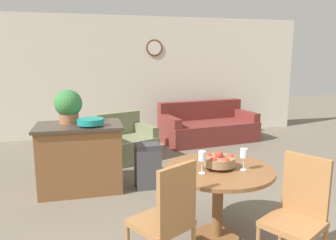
{
  "coord_description": "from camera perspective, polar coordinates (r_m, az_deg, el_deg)",
  "views": [
    {
      "loc": [
        -1.07,
        -1.82,
        1.77
      ],
      "look_at": [
        -0.02,
        2.47,
        0.93
      ],
      "focal_mm": 35.0,
      "sensor_mm": 36.0,
      "label": 1
    }
  ],
  "objects": [
    {
      "name": "dining_chair_near_right",
      "position": [
        2.98,
        21.71,
        -14.46
      ],
      "size": [
        0.57,
        0.57,
        0.98
      ],
      "rotation": [
        0.0,
        0.0,
        8.38
      ],
      "color": "#9E6B3D",
      "rests_on": "ground_plane"
    },
    {
      "name": "armchair",
      "position": [
        5.91,
        -7.43,
        -4.01
      ],
      "size": [
        1.13,
        1.12,
        0.8
      ],
      "rotation": [
        0.0,
        0.0,
        0.41
      ],
      "color": "#7A7F5B",
      "rests_on": "ground_plane"
    },
    {
      "name": "couch",
      "position": [
        7.17,
        6.86,
        -1.3
      ],
      "size": [
        2.12,
        1.28,
        0.83
      ],
      "rotation": [
        0.0,
        0.0,
        0.15
      ],
      "color": "maroon",
      "rests_on": "ground_plane"
    },
    {
      "name": "dining_chair_near_left",
      "position": [
        2.7,
        -0.16,
        -16.36
      ],
      "size": [
        0.57,
        0.57,
        0.98
      ],
      "rotation": [
        0.0,
        0.0,
        6.81
      ],
      "color": "#9E6B3D",
      "rests_on": "ground_plane"
    },
    {
      "name": "potted_plant",
      "position": [
        4.58,
        -16.96,
        2.42
      ],
      "size": [
        0.36,
        0.36,
        0.45
      ],
      "color": "#A36642",
      "rests_on": "kitchen_island"
    },
    {
      "name": "dining_table",
      "position": [
        3.26,
        8.73,
        -11.02
      ],
      "size": [
        1.06,
        1.06,
        0.73
      ],
      "color": "brown",
      "rests_on": "ground_plane"
    },
    {
      "name": "wine_glass_left",
      "position": [
        2.99,
        5.98,
        -6.44
      ],
      "size": [
        0.07,
        0.07,
        0.21
      ],
      "color": "silver",
      "rests_on": "dining_table"
    },
    {
      "name": "wall_back",
      "position": [
        7.59,
        -5.68,
        7.5
      ],
      "size": [
        8.0,
        0.09,
        2.7
      ],
      "color": "silver",
      "rests_on": "ground_plane"
    },
    {
      "name": "teal_bowl",
      "position": [
        4.33,
        -13.33,
        -0.27
      ],
      "size": [
        0.34,
        0.34,
        0.1
      ],
      "color": "teal",
      "rests_on": "kitchen_island"
    },
    {
      "name": "fruit_bowl",
      "position": [
        3.18,
        8.86,
        -6.96
      ],
      "size": [
        0.31,
        0.31,
        0.17
      ],
      "color": "olive",
      "rests_on": "dining_table"
    },
    {
      "name": "kitchen_island",
      "position": [
        4.6,
        -15.02,
        -6.25
      ],
      "size": [
        1.12,
        0.72,
        0.91
      ],
      "color": "brown",
      "rests_on": "ground_plane"
    },
    {
      "name": "wine_glass_right",
      "position": [
        3.14,
        13.07,
        -5.81
      ],
      "size": [
        0.07,
        0.07,
        0.21
      ],
      "color": "silver",
      "rests_on": "dining_table"
    },
    {
      "name": "trash_bin",
      "position": [
        4.57,
        -3.55,
        -7.98
      ],
      "size": [
        0.34,
        0.27,
        0.62
      ],
      "color": "#47474C",
      "rests_on": "ground_plane"
    }
  ]
}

